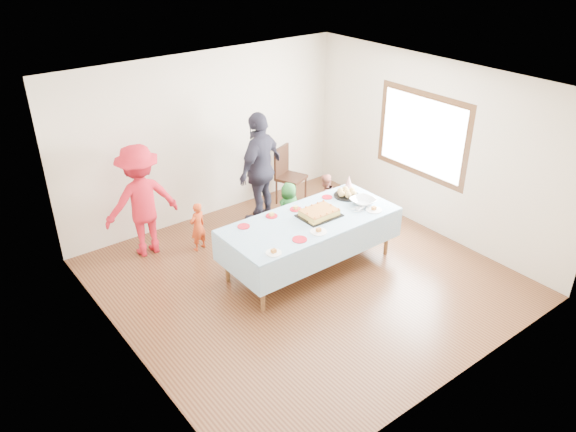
% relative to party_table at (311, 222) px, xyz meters
% --- Properties ---
extents(ground, '(5.00, 5.00, 0.00)m').
position_rel_party_table_xyz_m(ground, '(-0.25, -0.17, -0.72)').
color(ground, '#472414').
rests_on(ground, ground).
extents(room_walls, '(5.04, 5.04, 2.72)m').
position_rel_party_table_xyz_m(room_walls, '(-0.20, -0.17, 1.05)').
color(room_walls, beige).
rests_on(room_walls, ground).
extents(party_table, '(2.50, 1.10, 0.78)m').
position_rel_party_table_xyz_m(party_table, '(0.00, 0.00, 0.00)').
color(party_table, brown).
rests_on(party_table, ground).
extents(birthday_cake, '(0.56, 0.43, 0.10)m').
position_rel_party_table_xyz_m(birthday_cake, '(0.15, -0.01, 0.10)').
color(birthday_cake, black).
rests_on(birthday_cake, party_table).
extents(rolls_tray, '(0.38, 0.38, 0.11)m').
position_rel_party_table_xyz_m(rolls_tray, '(0.88, 0.22, 0.10)').
color(rolls_tray, black).
rests_on(rolls_tray, party_table).
extents(punch_bowl, '(0.35, 0.35, 0.09)m').
position_rel_party_table_xyz_m(punch_bowl, '(0.88, -0.11, 0.10)').
color(punch_bowl, silver).
rests_on(punch_bowl, party_table).
extents(party_hat, '(0.11, 0.11, 0.19)m').
position_rel_party_table_xyz_m(party_hat, '(1.14, 0.46, 0.15)').
color(party_hat, white).
rests_on(party_hat, party_table).
extents(fork_pile, '(0.24, 0.18, 0.07)m').
position_rel_party_table_xyz_m(fork_pile, '(0.72, -0.23, 0.09)').
color(fork_pile, white).
rests_on(fork_pile, party_table).
extents(plate_red_far_a, '(0.17, 0.17, 0.01)m').
position_rel_party_table_xyz_m(plate_red_far_a, '(-0.85, 0.38, 0.06)').
color(plate_red_far_a, red).
rests_on(plate_red_far_a, party_table).
extents(plate_red_far_b, '(0.17, 0.17, 0.01)m').
position_rel_party_table_xyz_m(plate_red_far_b, '(-0.38, 0.39, 0.06)').
color(plate_red_far_b, red).
rests_on(plate_red_far_b, party_table).
extents(plate_red_far_c, '(0.17, 0.17, 0.01)m').
position_rel_party_table_xyz_m(plate_red_far_c, '(0.01, 0.34, 0.06)').
color(plate_red_far_c, red).
rests_on(plate_red_far_c, party_table).
extents(plate_red_far_d, '(0.16, 0.16, 0.01)m').
position_rel_party_table_xyz_m(plate_red_far_d, '(0.62, 0.37, 0.06)').
color(plate_red_far_d, red).
rests_on(plate_red_far_d, party_table).
extents(plate_red_near, '(0.19, 0.19, 0.01)m').
position_rel_party_table_xyz_m(plate_red_near, '(-0.47, -0.35, 0.06)').
color(plate_red_near, red).
rests_on(plate_red_near, party_table).
extents(plate_white_left, '(0.20, 0.20, 0.01)m').
position_rel_party_table_xyz_m(plate_white_left, '(-0.93, -0.41, 0.06)').
color(plate_white_left, white).
rests_on(plate_white_left, party_table).
extents(plate_white_mid, '(0.23, 0.23, 0.01)m').
position_rel_party_table_xyz_m(plate_white_mid, '(-0.15, -0.35, 0.06)').
color(plate_white_mid, white).
rests_on(plate_white_mid, party_table).
extents(plate_white_right, '(0.23, 0.23, 0.01)m').
position_rel_party_table_xyz_m(plate_white_right, '(0.87, -0.35, 0.06)').
color(plate_white_right, white).
rests_on(plate_white_right, party_table).
extents(dining_chair, '(0.57, 0.57, 1.00)m').
position_rel_party_table_xyz_m(dining_chair, '(1.03, 1.88, -0.17)').
color(dining_chair, black).
rests_on(dining_chair, ground).
extents(toddler_left, '(0.31, 0.24, 0.77)m').
position_rel_party_table_xyz_m(toddler_left, '(-1.01, 1.40, -0.34)').
color(toddler_left, '#C43F18').
rests_on(toddler_left, ground).
extents(toddler_mid, '(0.43, 0.28, 0.86)m').
position_rel_party_table_xyz_m(toddler_mid, '(0.36, 0.96, -0.29)').
color(toddler_mid, '#226628').
rests_on(toddler_mid, ground).
extents(toddler_right, '(0.41, 0.33, 0.81)m').
position_rel_party_table_xyz_m(toddler_right, '(1.09, 0.95, -0.32)').
color(toddler_right, '#C36C5B').
rests_on(toddler_right, ground).
extents(adult_left, '(1.13, 0.70, 1.69)m').
position_rel_party_table_xyz_m(adult_left, '(-1.66, 1.81, 0.12)').
color(adult_left, red).
rests_on(adult_left, ground).
extents(adult_right, '(1.18, 0.85, 1.86)m').
position_rel_party_table_xyz_m(adult_right, '(0.26, 1.57, 0.20)').
color(adult_right, '#292837').
rests_on(adult_right, ground).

